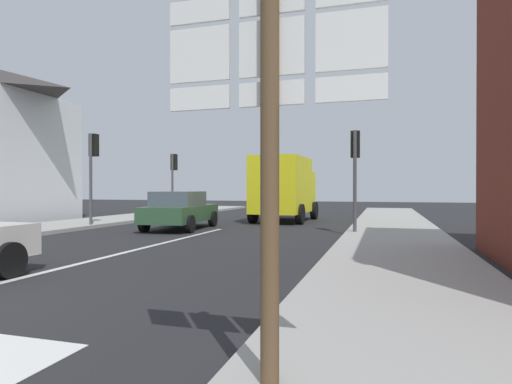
% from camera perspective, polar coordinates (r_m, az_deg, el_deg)
% --- Properties ---
extents(ground_plane, '(80.00, 80.00, 0.00)m').
position_cam_1_polar(ground_plane, '(14.91, -7.62, -5.63)').
color(ground_plane, '#232326').
extents(sidewalk_right, '(3.17, 44.00, 0.14)m').
position_cam_1_polar(sidewalk_right, '(11.61, 18.38, -7.03)').
color(sidewalk_right, '#9E9B96').
rests_on(sidewalk_right, ground).
extents(sidewalk_left, '(3.17, 44.00, 0.14)m').
position_cam_1_polar(sidewalk_left, '(17.09, -30.77, -4.68)').
color(sidewalk_left, '#9E9B96').
rests_on(sidewalk_left, ground).
extents(lane_centre_stripe, '(0.16, 12.00, 0.01)m').
position_cam_1_polar(lane_centre_stripe, '(11.41, -15.99, -7.48)').
color(lane_centre_stripe, silver).
rests_on(lane_centre_stripe, ground).
extents(sedan_far, '(2.24, 4.33, 1.47)m').
position_cam_1_polar(sedan_far, '(16.91, -10.06, -2.33)').
color(sedan_far, '#2D5133').
rests_on(sedan_far, ground).
extents(delivery_truck, '(2.59, 5.05, 3.05)m').
position_cam_1_polar(delivery_truck, '(20.68, 3.80, 0.64)').
color(delivery_truck, yellow).
rests_on(delivery_truck, ground).
extents(route_sign_post, '(1.66, 0.14, 3.20)m').
position_cam_1_polar(route_sign_post, '(3.19, 1.94, 8.21)').
color(route_sign_post, brown).
rests_on(route_sign_post, ground).
extents(traffic_light_far_left, '(0.30, 0.49, 3.51)m').
position_cam_1_polar(traffic_light_far_left, '(24.34, -10.91, 2.84)').
color(traffic_light_far_left, '#47474C').
rests_on(traffic_light_far_left, ground).
extents(traffic_light_near_left, '(0.30, 0.49, 3.79)m').
position_cam_1_polar(traffic_light_near_left, '(18.52, -20.88, 4.22)').
color(traffic_light_near_left, '#47474C').
rests_on(traffic_light_near_left, ground).
extents(traffic_light_near_right, '(0.30, 0.49, 3.53)m').
position_cam_1_polar(traffic_light_near_right, '(14.87, 13.07, 4.43)').
color(traffic_light_near_right, '#47474C').
rests_on(traffic_light_near_right, ground).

